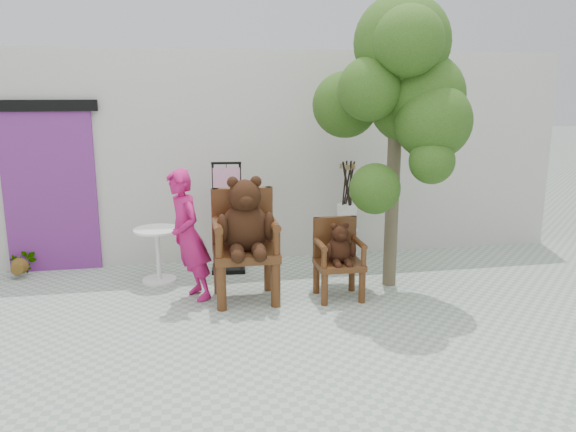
% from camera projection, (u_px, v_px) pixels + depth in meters
% --- Properties ---
extents(ground_plane, '(60.00, 60.00, 0.00)m').
position_uv_depth(ground_plane, '(307.00, 328.00, 5.90)').
color(ground_plane, '#9AA594').
rests_on(ground_plane, ground).
extents(back_wall, '(9.00, 1.00, 3.00)m').
position_uv_depth(back_wall, '(264.00, 154.00, 8.54)').
color(back_wall, beige).
rests_on(back_wall, ground).
extents(doorway, '(1.40, 0.11, 2.33)m').
position_uv_depth(doorway, '(50.00, 187.00, 7.58)').
color(doorway, '#6F2878').
rests_on(doorway, ground).
extents(chair_big, '(0.75, 0.79, 1.49)m').
position_uv_depth(chair_big, '(245.00, 229.00, 6.55)').
color(chair_big, '#40210D').
rests_on(chair_big, ground).
extents(chair_small, '(0.54, 0.50, 0.95)m').
position_uv_depth(chair_small, '(338.00, 252.00, 6.68)').
color(chair_small, '#40210D').
rests_on(chair_small, ground).
extents(person, '(0.57, 0.67, 1.57)m').
position_uv_depth(person, '(188.00, 236.00, 6.54)').
color(person, '#B3165F').
rests_on(person, ground).
extents(cafe_table, '(0.60, 0.60, 0.70)m').
position_uv_depth(cafe_table, '(158.00, 248.00, 7.27)').
color(cafe_table, white).
rests_on(cafe_table, ground).
extents(display_stand, '(0.48, 0.39, 1.51)m').
position_uv_depth(display_stand, '(228.00, 230.00, 7.64)').
color(display_stand, black).
rests_on(display_stand, ground).
extents(stool_bucket, '(0.32, 0.32, 1.45)m').
position_uv_depth(stool_bucket, '(347.00, 216.00, 8.21)').
color(stool_bucket, white).
rests_on(stool_bucket, ground).
extents(tree, '(1.65, 1.81, 3.54)m').
position_uv_depth(tree, '(402.00, 89.00, 6.56)').
color(tree, '#473D2A').
rests_on(tree, ground).
extents(potted_plant, '(0.35, 0.30, 0.38)m').
position_uv_depth(potted_plant, '(21.00, 263.00, 7.50)').
color(potted_plant, '#1B390F').
rests_on(potted_plant, ground).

